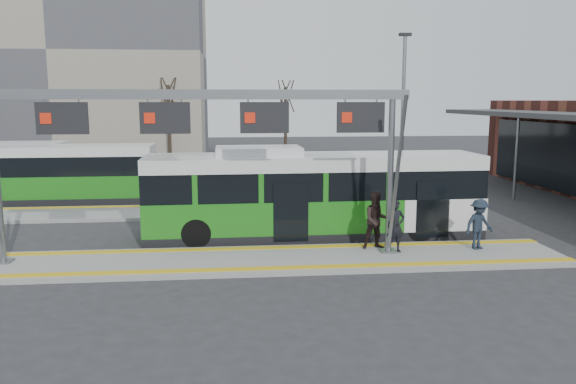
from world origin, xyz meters
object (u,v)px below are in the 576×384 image
at_px(gantry, 204,125).
at_px(passenger_b, 377,220).
at_px(passenger_c, 479,224).
at_px(hero_bus, 313,196).
at_px(passenger_a, 395,226).

bearing_deg(gantry, passenger_b, 5.33).
distance_m(passenger_b, passenger_c, 3.37).
distance_m(gantry, passenger_c, 9.51).
bearing_deg(hero_bus, passenger_a, -53.67).
bearing_deg(passenger_c, gantry, 161.80).
bearing_deg(hero_bus, gantry, -142.75).
xyz_separation_m(hero_bus, passenger_a, (2.27, -2.97, -0.53)).
height_order(gantry, hero_bus, gantry).
height_order(hero_bus, passenger_b, hero_bus).
xyz_separation_m(gantry, passenger_c, (8.91, 0.11, -3.31)).
bearing_deg(hero_bus, passenger_b, -55.18).
height_order(gantry, passenger_b, gantry).
bearing_deg(passenger_b, passenger_a, -49.17).
bearing_deg(gantry, passenger_c, 0.68).
height_order(passenger_b, passenger_c, passenger_b).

